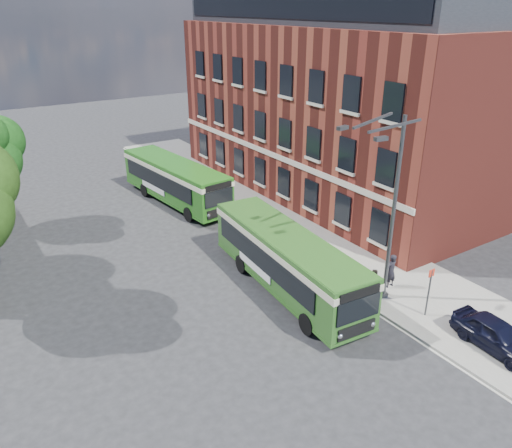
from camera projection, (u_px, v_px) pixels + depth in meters
ground at (273, 312)px, 23.43m from camera, size 120.00×120.00×0.00m
pavement at (291, 221)px, 33.02m from camera, size 6.00×48.00×0.15m
kerb_line at (252, 233)px, 31.53m from camera, size 0.12×48.00×0.01m
brick_office at (337, 97)px, 36.79m from camera, size 12.10×26.00×14.20m
street_lamp at (388, 210)px, 22.36m from camera, size 2.96×2.38×9.00m
bus_stop_sign at (429, 289)px, 22.38m from camera, size 0.35×0.08×2.52m
bus_front at (287, 257)px, 24.55m from camera, size 3.37×11.18×3.02m
bus_rear at (175, 178)px, 35.63m from camera, size 3.73×11.11×3.02m
parked_car at (496, 335)px, 20.48m from camera, size 1.75×3.87×1.29m
pedestrian_a at (391, 271)px, 24.90m from camera, size 0.68×0.47×1.79m
pedestrian_b at (373, 283)px, 24.15m from camera, size 0.84×0.74×1.44m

